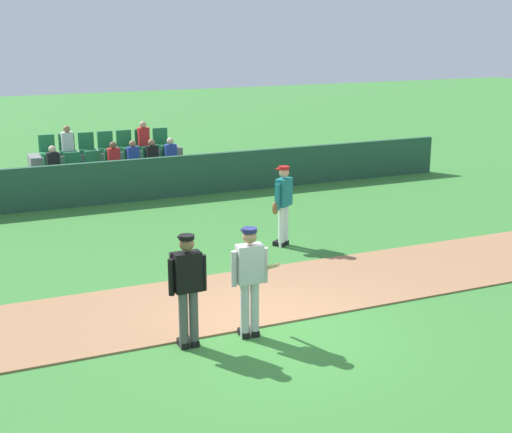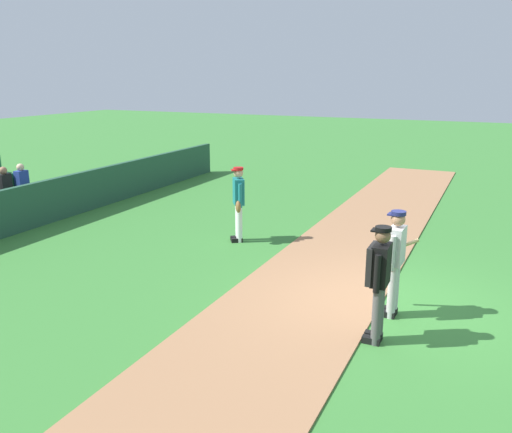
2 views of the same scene
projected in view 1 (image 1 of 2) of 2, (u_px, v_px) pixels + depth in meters
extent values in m
plane|color=#387A33|center=(267.00, 333.00, 11.49)|extent=(80.00, 80.00, 0.00)
cube|color=#9E704C|center=(231.00, 299.00, 12.82)|extent=(28.00, 2.61, 0.03)
cube|color=#234C38|center=(123.00, 181.00, 19.58)|extent=(20.00, 0.16, 1.14)
cube|color=slate|center=(112.00, 186.00, 20.97)|extent=(4.45, 2.10, 0.30)
cube|color=slate|center=(114.00, 177.00, 20.51)|extent=(4.35, 0.85, 0.40)
cube|color=#237542|center=(54.00, 173.00, 19.71)|extent=(0.44, 0.40, 0.08)
cube|color=#237542|center=(52.00, 163.00, 19.84)|extent=(0.44, 0.08, 0.50)
cube|color=black|center=(53.00, 162.00, 19.68)|extent=(0.32, 0.22, 0.52)
sphere|color=beige|center=(52.00, 149.00, 19.59)|extent=(0.20, 0.20, 0.20)
cube|color=#237542|center=(75.00, 172.00, 19.93)|extent=(0.44, 0.40, 0.08)
cube|color=#237542|center=(73.00, 161.00, 20.05)|extent=(0.44, 0.08, 0.50)
cube|color=#237542|center=(95.00, 170.00, 20.14)|extent=(0.44, 0.40, 0.08)
cube|color=#237542|center=(93.00, 160.00, 20.27)|extent=(0.44, 0.08, 0.50)
cube|color=#237542|center=(115.00, 168.00, 20.35)|extent=(0.44, 0.40, 0.08)
cube|color=#237542|center=(112.00, 158.00, 20.48)|extent=(0.44, 0.08, 0.50)
cube|color=red|center=(114.00, 158.00, 20.32)|extent=(0.32, 0.22, 0.52)
sphere|color=brown|center=(113.00, 145.00, 20.23)|extent=(0.20, 0.20, 0.20)
cube|color=#237542|center=(134.00, 167.00, 20.57)|extent=(0.44, 0.40, 0.08)
cube|color=#237542|center=(132.00, 157.00, 20.70)|extent=(0.44, 0.08, 0.50)
cube|color=#263F99|center=(133.00, 156.00, 20.53)|extent=(0.32, 0.22, 0.52)
sphere|color=#9E7051|center=(132.00, 144.00, 20.44)|extent=(0.20, 0.20, 0.20)
cube|color=#237542|center=(153.00, 165.00, 20.78)|extent=(0.44, 0.40, 0.08)
cube|color=#237542|center=(150.00, 155.00, 20.91)|extent=(0.44, 0.08, 0.50)
cube|color=black|center=(152.00, 155.00, 20.75)|extent=(0.32, 0.22, 0.52)
sphere|color=#9E7051|center=(152.00, 142.00, 20.65)|extent=(0.20, 0.20, 0.20)
cube|color=#237542|center=(171.00, 164.00, 20.99)|extent=(0.44, 0.40, 0.08)
cube|color=#237542|center=(169.00, 154.00, 21.12)|extent=(0.44, 0.08, 0.50)
cube|color=#263F99|center=(171.00, 153.00, 20.96)|extent=(0.32, 0.22, 0.52)
sphere|color=beige|center=(170.00, 141.00, 20.87)|extent=(0.20, 0.20, 0.20)
cube|color=slate|center=(107.00, 157.00, 21.15)|extent=(4.35, 0.85, 0.40)
cube|color=#237542|center=(48.00, 154.00, 20.36)|extent=(0.44, 0.40, 0.08)
cube|color=#237542|center=(47.00, 143.00, 20.49)|extent=(0.44, 0.08, 0.50)
cube|color=#237542|center=(68.00, 152.00, 20.57)|extent=(0.44, 0.40, 0.08)
cube|color=#237542|center=(66.00, 142.00, 20.70)|extent=(0.44, 0.08, 0.50)
cube|color=silver|center=(67.00, 141.00, 20.54)|extent=(0.32, 0.22, 0.52)
sphere|color=#9E7051|center=(67.00, 129.00, 20.45)|extent=(0.20, 0.20, 0.20)
cube|color=#237542|center=(88.00, 151.00, 20.79)|extent=(0.44, 0.40, 0.08)
cube|color=#237542|center=(86.00, 141.00, 20.91)|extent=(0.44, 0.08, 0.50)
cube|color=#237542|center=(107.00, 149.00, 21.00)|extent=(0.44, 0.40, 0.08)
cube|color=#237542|center=(105.00, 140.00, 21.13)|extent=(0.44, 0.08, 0.50)
cube|color=#237542|center=(126.00, 148.00, 21.21)|extent=(0.44, 0.40, 0.08)
cube|color=#237542|center=(124.00, 139.00, 21.34)|extent=(0.44, 0.08, 0.50)
cube|color=#237542|center=(144.00, 147.00, 21.43)|extent=(0.44, 0.40, 0.08)
cube|color=#237542|center=(142.00, 137.00, 21.56)|extent=(0.44, 0.08, 0.50)
cube|color=red|center=(143.00, 136.00, 21.39)|extent=(0.32, 0.22, 0.52)
sphere|color=tan|center=(143.00, 125.00, 21.30)|extent=(0.20, 0.20, 0.20)
cube|color=#237542|center=(162.00, 146.00, 21.64)|extent=(0.44, 0.40, 0.08)
cube|color=#237542|center=(160.00, 136.00, 21.77)|extent=(0.44, 0.08, 0.50)
cylinder|color=#B2B2B2|center=(245.00, 311.00, 11.19)|extent=(0.14, 0.14, 0.90)
cylinder|color=#B2B2B2|center=(255.00, 309.00, 11.25)|extent=(0.14, 0.14, 0.90)
cube|color=black|center=(244.00, 333.00, 11.35)|extent=(0.13, 0.27, 0.10)
cube|color=black|center=(253.00, 332.00, 11.40)|extent=(0.13, 0.27, 0.10)
cube|color=#B2B2B2|center=(250.00, 264.00, 11.02)|extent=(0.41, 0.24, 0.60)
cylinder|color=#B2B2B2|center=(234.00, 269.00, 10.95)|extent=(0.09, 0.09, 0.55)
cylinder|color=#B2B2B2|center=(265.00, 265.00, 11.12)|extent=(0.09, 0.09, 0.55)
sphere|color=#9E7051|center=(250.00, 236.00, 10.91)|extent=(0.22, 0.22, 0.22)
cylinder|color=#191E4C|center=(249.00, 230.00, 10.88)|extent=(0.23, 0.23, 0.06)
cube|color=#191E4C|center=(247.00, 230.00, 10.98)|extent=(0.19, 0.13, 0.02)
cylinder|color=tan|center=(263.00, 269.00, 11.24)|extent=(0.25, 0.79, 0.41)
cylinder|color=#4C4C4C|center=(184.00, 320.00, 10.83)|extent=(0.14, 0.14, 0.90)
cylinder|color=#4C4C4C|center=(194.00, 318.00, 10.90)|extent=(0.14, 0.14, 0.90)
cube|color=black|center=(183.00, 343.00, 10.99)|extent=(0.12, 0.26, 0.10)
cube|color=black|center=(193.00, 341.00, 11.05)|extent=(0.12, 0.26, 0.10)
cube|color=black|center=(187.00, 272.00, 10.67)|extent=(0.40, 0.22, 0.60)
cylinder|color=black|center=(171.00, 277.00, 10.58)|extent=(0.09, 0.09, 0.55)
cylinder|color=black|center=(204.00, 273.00, 10.78)|extent=(0.09, 0.09, 0.55)
sphere|color=brown|center=(187.00, 244.00, 10.56)|extent=(0.22, 0.22, 0.22)
cylinder|color=black|center=(186.00, 237.00, 10.53)|extent=(0.23, 0.23, 0.06)
cube|color=black|center=(184.00, 237.00, 10.63)|extent=(0.18, 0.12, 0.02)
cube|color=black|center=(185.00, 269.00, 10.78)|extent=(0.44, 0.08, 0.56)
cylinder|color=white|center=(282.00, 227.00, 15.73)|extent=(0.14, 0.14, 0.90)
cylinder|color=white|center=(285.00, 225.00, 15.86)|extent=(0.14, 0.14, 0.90)
cube|color=black|center=(279.00, 244.00, 15.86)|extent=(0.25, 0.28, 0.10)
cube|color=black|center=(283.00, 242.00, 16.00)|extent=(0.25, 0.28, 0.10)
cube|color=#197075|center=(284.00, 192.00, 15.60)|extent=(0.45, 0.41, 0.60)
cylinder|color=#197075|center=(278.00, 197.00, 15.41)|extent=(0.09, 0.09, 0.55)
cylinder|color=#197075|center=(289.00, 192.00, 15.82)|extent=(0.09, 0.09, 0.55)
sphere|color=tan|center=(284.00, 172.00, 15.49)|extent=(0.22, 0.22, 0.22)
cylinder|color=#B21919|center=(284.00, 168.00, 15.46)|extent=(0.23, 0.23, 0.06)
cube|color=#B21919|center=(280.00, 169.00, 15.52)|extent=(0.22, 0.20, 0.02)
ellipsoid|color=brown|center=(275.00, 208.00, 15.48)|extent=(0.23, 0.21, 0.28)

